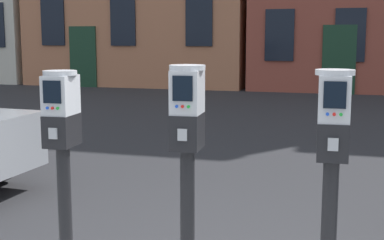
# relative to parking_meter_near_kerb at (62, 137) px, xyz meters

# --- Properties ---
(parking_meter_near_kerb) EXTENTS (0.23, 0.26, 1.38)m
(parking_meter_near_kerb) POSITION_rel_parking_meter_near_kerb_xyz_m (0.00, 0.00, 0.00)
(parking_meter_near_kerb) COLOR black
(parking_meter_near_kerb) RESTS_ON sidewalk_slab
(parking_meter_twin_adjacent) EXTENTS (0.23, 0.26, 1.43)m
(parking_meter_twin_adjacent) POSITION_rel_parking_meter_near_kerb_xyz_m (0.85, 0.00, 0.03)
(parking_meter_twin_adjacent) COLOR black
(parking_meter_twin_adjacent) RESTS_ON sidewalk_slab
(parking_meter_end_of_row) EXTENTS (0.23, 0.26, 1.42)m
(parking_meter_end_of_row) POSITION_rel_parking_meter_near_kerb_xyz_m (1.70, 0.00, 0.02)
(parking_meter_end_of_row) COLOR black
(parking_meter_end_of_row) RESTS_ON sidewalk_slab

